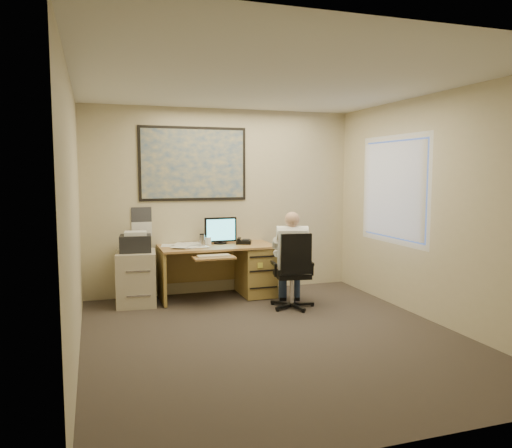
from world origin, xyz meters
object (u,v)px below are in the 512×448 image
object	(u,v)px
filing_cabinet	(136,273)
person	(291,260)
office_chair	(294,286)
desk	(239,265)

from	to	relation	value
filing_cabinet	person	world-z (taller)	person
office_chair	desk	bearing A→B (deg)	128.19
office_chair	person	size ratio (longest dim) A/B	0.80
desk	person	bearing A→B (deg)	-58.77
office_chair	person	xyz separation A→B (m)	(-0.01, 0.08, 0.34)
desk	filing_cabinet	bearing A→B (deg)	-179.15
desk	filing_cabinet	size ratio (longest dim) A/B	1.61
office_chair	filing_cabinet	bearing A→B (deg)	165.17
desk	filing_cabinet	world-z (taller)	desk
desk	office_chair	world-z (taller)	desk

